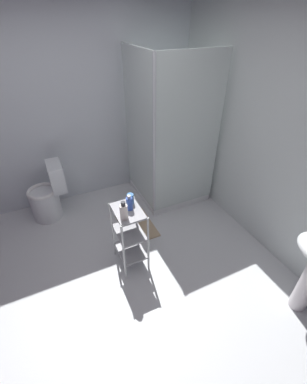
{
  "coord_description": "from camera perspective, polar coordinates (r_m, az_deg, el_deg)",
  "views": [
    {
      "loc": [
        1.54,
        -0.3,
        2.3
      ],
      "look_at": [
        -0.42,
        0.63,
        0.75
      ],
      "focal_mm": 23.89,
      "sensor_mm": 36.0,
      "label": 1
    }
  ],
  "objects": [
    {
      "name": "lotion_bottle_white",
      "position": [
        2.32,
        -6.65,
        -4.35
      ],
      "size": [
        0.07,
        0.07,
        0.19
      ],
      "color": "white",
      "rests_on": "storage_cart"
    },
    {
      "name": "shower_stall",
      "position": [
        3.63,
        2.8,
        5.02
      ],
      "size": [
        0.92,
        0.92,
        2.0
      ],
      "color": "white",
      "rests_on": "ground_plane"
    },
    {
      "name": "rinse_cup",
      "position": [
        2.51,
        -5.18,
        -1.55
      ],
      "size": [
        0.07,
        0.07,
        0.11
      ],
      "primitive_type": "cylinder",
      "color": "#3870B2",
      "rests_on": "storage_cart"
    },
    {
      "name": "wall_left",
      "position": [
        3.56,
        -20.17,
        16.27
      ],
      "size": [
        0.1,
        4.2,
        2.5
      ],
      "primitive_type": "cube",
      "color": "silver",
      "rests_on": "ground_plane"
    },
    {
      "name": "bath_mat",
      "position": [
        3.37,
        -3.77,
        -7.42
      ],
      "size": [
        0.6,
        0.4,
        0.02
      ],
      "primitive_type": "cube",
      "color": "tan",
      "rests_on": "ground_plane"
    },
    {
      "name": "storage_cart",
      "position": [
        2.66,
        -5.39,
        -9.14
      ],
      "size": [
        0.38,
        0.28,
        0.74
      ],
      "color": "silver",
      "rests_on": "ground_plane"
    },
    {
      "name": "shampoo_bottle_blue",
      "position": [
        2.43,
        -5.39,
        -2.52
      ],
      "size": [
        0.06,
        0.06,
        0.16
      ],
      "color": "#3354BA",
      "rests_on": "storage_cart"
    },
    {
      "name": "ground_plane",
      "position": [
        2.79,
        -8.57,
        -20.93
      ],
      "size": [
        4.2,
        4.2,
        0.02
      ],
      "primitive_type": "cube",
      "color": "silver"
    },
    {
      "name": "toilet",
      "position": [
        3.62,
        -22.44,
        -0.88
      ],
      "size": [
        0.37,
        0.49,
        0.76
      ],
      "color": "white",
      "rests_on": "ground_plane"
    },
    {
      "name": "wall_back",
      "position": [
        2.84,
        27.42,
        9.78
      ],
      "size": [
        4.2,
        0.14,
        2.5
      ],
      "color": "silver",
      "rests_on": "ground_plane"
    }
  ]
}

